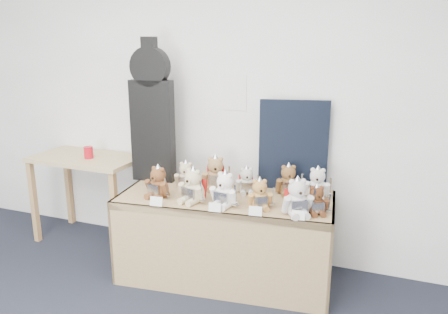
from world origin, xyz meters
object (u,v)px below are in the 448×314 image
at_px(teddy_front_left, 193,187).
at_px(teddy_front_centre, 225,191).
at_px(teddy_front_far_right, 297,199).
at_px(teddy_back_left, 186,176).
at_px(teddy_back_end, 317,184).
at_px(teddy_front_right, 260,195).
at_px(side_table, 87,170).
at_px(teddy_back_centre_right, 247,181).
at_px(teddy_back_centre_left, 215,174).
at_px(display_table, 223,218).
at_px(guitar_case, 152,113).
at_px(teddy_front_end, 317,201).
at_px(red_cup, 89,152).
at_px(teddy_front_far_left, 158,183).
at_px(teddy_back_right, 288,181).

height_order(teddy_front_left, teddy_front_centre, teddy_front_left).
relative_size(teddy_front_far_right, teddy_back_left, 1.18).
xyz_separation_m(teddy_front_left, teddy_back_end, (0.85, 0.42, -0.01)).
height_order(teddy_front_left, teddy_front_right, teddy_front_left).
bearing_deg(teddy_front_right, side_table, 141.74).
bearing_deg(teddy_back_centre_right, teddy_back_centre_left, 154.59).
bearing_deg(side_table, display_table, -9.27).
xyz_separation_m(teddy_front_far_right, teddy_back_centre_left, (-0.73, 0.31, 0.00)).
bearing_deg(teddy_back_end, side_table, 174.03).
bearing_deg(guitar_case, teddy_front_centre, -29.97).
distance_m(teddy_front_far_right, teddy_back_left, 1.00).
relative_size(display_table, side_table, 1.72).
relative_size(teddy_front_far_right, teddy_front_end, 1.28).
height_order(red_cup, teddy_front_far_right, teddy_front_far_right).
bearing_deg(teddy_front_far_right, teddy_front_left, 152.64).
height_order(teddy_back_centre_left, teddy_back_end, teddy_back_centre_left).
height_order(guitar_case, teddy_front_far_left, guitar_case).
relative_size(teddy_front_far_right, teddy_back_end, 1.09).
xyz_separation_m(teddy_front_centre, teddy_back_centre_right, (0.06, 0.33, -0.02)).
xyz_separation_m(guitar_case, teddy_front_centre, (0.79, -0.37, -0.47)).
relative_size(teddy_front_centre, teddy_back_end, 1.08).
xyz_separation_m(teddy_front_far_right, teddy_back_centre_right, (-0.46, 0.30, -0.02)).
bearing_deg(teddy_back_left, teddy_back_centre_right, -5.40).
bearing_deg(teddy_front_far_left, teddy_front_right, 13.70).
height_order(display_table, teddy_back_left, teddy_back_left).
height_order(teddy_back_left, teddy_back_right, teddy_back_right).
xyz_separation_m(teddy_front_centre, teddy_front_end, (0.65, 0.09, -0.02)).
height_order(teddy_front_right, teddy_back_centre_left, teddy_back_centre_left).
bearing_deg(teddy_back_centre_left, teddy_back_end, -15.72).
bearing_deg(teddy_front_far_left, teddy_front_end, 14.44).
distance_m(side_table, teddy_back_left, 1.09).
bearing_deg(red_cup, teddy_back_left, -4.07).
xyz_separation_m(teddy_front_far_left, teddy_back_centre_right, (0.61, 0.33, -0.02)).
distance_m(teddy_back_left, teddy_back_centre_right, 0.51).
bearing_deg(teddy_front_left, teddy_front_right, 20.59).
xyz_separation_m(teddy_back_centre_right, teddy_back_end, (0.54, 0.09, 0.01)).
height_order(guitar_case, teddy_back_end, guitar_case).
bearing_deg(red_cup, teddy_front_centre, -13.23).
distance_m(teddy_front_end, teddy_back_right, 0.42).
relative_size(side_table, guitar_case, 0.83).
bearing_deg(side_table, teddy_back_centre_right, -1.21).
distance_m(red_cup, teddy_back_centre_right, 1.52).
height_order(teddy_front_far_left, teddy_back_right, teddy_front_far_left).
relative_size(teddy_front_centre, teddy_front_far_right, 0.99).
xyz_separation_m(display_table, teddy_front_left, (-0.19, -0.13, 0.27)).
bearing_deg(teddy_front_far_left, red_cup, 168.78).
distance_m(teddy_front_far_left, teddy_front_far_right, 1.07).
bearing_deg(teddy_back_centre_right, side_table, 155.00).
xyz_separation_m(red_cup, teddy_front_far_left, (0.91, -0.35, -0.08)).
relative_size(teddy_front_far_left, teddy_back_left, 1.11).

